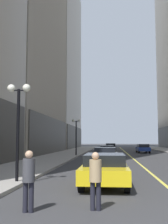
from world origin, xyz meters
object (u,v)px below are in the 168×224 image
at_px(car_blue, 143,148).
at_px(car_black, 111,147).
at_px(pedestrian_with_orange_bag, 29,176).
at_px(street_lamp_left_far, 76,129).
at_px(car_yellow, 105,168).
at_px(car_grey, 107,151).
at_px(street_lamp_left_near, 18,110).
at_px(car_white, 106,155).
at_px(pedestrian_in_tan_trench, 95,176).

distance_m(car_blue, car_black, 9.00).
bearing_deg(car_blue, pedestrian_with_orange_bag, -101.29).
bearing_deg(car_blue, street_lamp_left_far, -132.61).
height_order(car_blue, street_lamp_left_far, street_lamp_left_far).
height_order(car_yellow, car_grey, same).
bearing_deg(car_yellow, street_lamp_left_near, -176.89).
relative_size(car_blue, car_black, 0.88).
distance_m(car_white, street_lamp_left_near, 11.98).
distance_m(car_grey, car_black, 18.09).
distance_m(car_yellow, pedestrian_in_tan_trench, 4.33).
relative_size(pedestrian_in_tan_trench, street_lamp_left_near, 0.36).
distance_m(car_yellow, car_blue, 30.77).
height_order(car_yellow, car_white, same).
distance_m(car_yellow, pedestrian_with_orange_bag, 5.10).
xyz_separation_m(car_yellow, street_lamp_left_near, (-3.82, -0.21, 2.54)).
relative_size(car_yellow, car_blue, 1.09).
height_order(car_white, pedestrian_in_tan_trench, pedestrian_in_tan_trench).
height_order(street_lamp_left_near, street_lamp_left_far, same).
relative_size(pedestrian_in_tan_trench, street_lamp_left_far, 0.36).
height_order(car_black, pedestrian_in_tan_trench, pedestrian_in_tan_trench).
relative_size(car_blue, street_lamp_left_near, 0.96).
xyz_separation_m(car_white, car_black, (0.44, 27.07, 0.00)).
bearing_deg(pedestrian_with_orange_bag, street_lamp_left_far, 94.19).
relative_size(car_white, pedestrian_with_orange_bag, 2.65).
bearing_deg(car_grey, car_yellow, -89.50).
bearing_deg(car_white, pedestrian_with_orange_bag, -96.53).
relative_size(car_yellow, car_black, 0.96).
bearing_deg(car_grey, street_lamp_left_near, -100.29).
distance_m(car_black, street_lamp_left_far, 17.93).
height_order(pedestrian_in_tan_trench, street_lamp_left_far, street_lamp_left_far).
height_order(pedestrian_with_orange_bag, street_lamp_left_far, street_lamp_left_far).
distance_m(pedestrian_in_tan_trench, street_lamp_left_far, 25.41).
bearing_deg(car_black, street_lamp_left_near, -96.12).
height_order(car_white, street_lamp_left_near, street_lamp_left_near).
bearing_deg(car_black, car_grey, -91.41).
bearing_deg(pedestrian_in_tan_trench, car_yellow, 87.78).
bearing_deg(pedestrian_with_orange_bag, car_yellow, 67.39).
height_order(car_grey, pedestrian_with_orange_bag, pedestrian_with_orange_bag).
bearing_deg(car_yellow, car_blue, 80.57).
height_order(car_yellow, street_lamp_left_far, street_lamp_left_far).
bearing_deg(street_lamp_left_near, car_grey, 79.71).
xyz_separation_m(car_yellow, car_blue, (5.04, 30.35, -0.00)).
distance_m(car_grey, street_lamp_left_near, 20.59).
bearing_deg(car_white, car_black, 89.06).
height_order(car_yellow, street_lamp_left_near, street_lamp_left_near).
bearing_deg(car_black, car_blue, -57.98).
height_order(car_grey, car_blue, same).
height_order(pedestrian_in_tan_trench, pedestrian_with_orange_bag, pedestrian_with_orange_bag).
distance_m(pedestrian_with_orange_bag, street_lamp_left_far, 25.59).
relative_size(street_lamp_left_near, street_lamp_left_far, 1.00).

